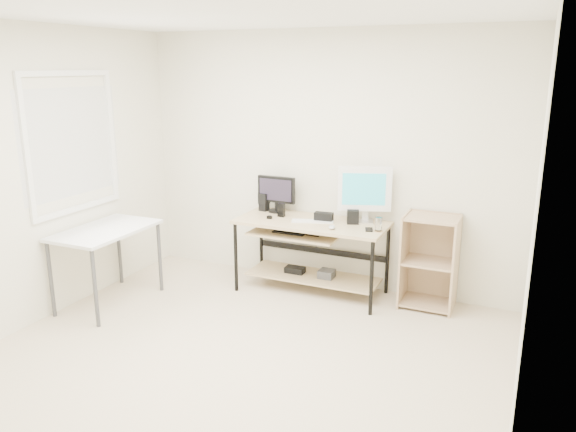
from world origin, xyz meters
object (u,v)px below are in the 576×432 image
(desk, at_px, (309,241))
(black_monitor, at_px, (276,192))
(side_table, at_px, (106,237))
(shelf_unit, at_px, (430,260))
(audio_controller, at_px, (281,210))
(white_imac, at_px, (365,190))

(desk, relative_size, black_monitor, 3.62)
(side_table, distance_m, shelf_unit, 3.09)
(shelf_unit, xyz_separation_m, black_monitor, (-1.63, 0.03, 0.52))
(desk, height_order, side_table, same)
(shelf_unit, relative_size, black_monitor, 2.17)
(audio_controller, bearing_deg, shelf_unit, 8.83)
(white_imac, relative_size, audio_controller, 4.00)
(side_table, xyz_separation_m, audio_controller, (1.33, 1.09, 0.15))
(desk, xyz_separation_m, black_monitor, (-0.45, 0.19, 0.43))
(shelf_unit, xyz_separation_m, audio_controller, (-1.50, -0.13, 0.37))
(desk, xyz_separation_m, side_table, (-1.65, -1.06, 0.13))
(shelf_unit, distance_m, white_imac, 0.91)
(side_table, relative_size, audio_controller, 7.22)
(desk, bearing_deg, audio_controller, 174.87)
(white_imac, bearing_deg, desk, 179.33)
(desk, distance_m, side_table, 1.97)
(desk, distance_m, black_monitor, 0.65)
(shelf_unit, relative_size, white_imac, 1.62)
(shelf_unit, bearing_deg, side_table, -156.67)
(side_table, height_order, shelf_unit, shelf_unit)
(black_monitor, height_order, white_imac, white_imac)
(side_table, distance_m, black_monitor, 1.76)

